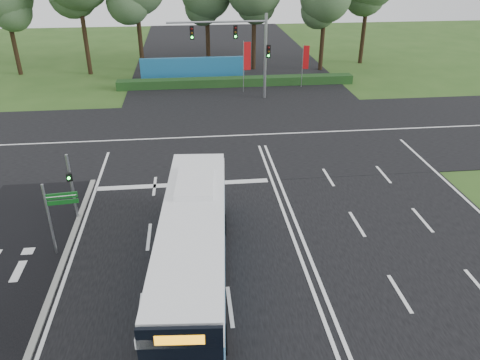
% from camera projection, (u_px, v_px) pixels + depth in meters
% --- Properties ---
extents(ground, '(120.00, 120.00, 0.00)m').
position_uv_depth(ground, '(290.00, 229.00, 22.20)').
color(ground, '#2C4F1A').
rests_on(ground, ground).
extents(road_main, '(20.00, 120.00, 0.04)m').
position_uv_depth(road_main, '(290.00, 228.00, 22.19)').
color(road_main, black).
rests_on(road_main, ground).
extents(road_cross, '(120.00, 14.00, 0.05)m').
position_uv_depth(road_cross, '(255.00, 135.00, 32.79)').
color(road_cross, black).
rests_on(road_cross, ground).
extents(kerb_strip, '(0.25, 18.00, 0.12)m').
position_uv_depth(kerb_strip, '(55.00, 284.00, 18.54)').
color(kerb_strip, gray).
rests_on(kerb_strip, ground).
extents(city_bus, '(3.31, 11.75, 3.33)m').
position_uv_depth(city_bus, '(194.00, 246.00, 18.08)').
color(city_bus, '#528FBE').
rests_on(city_bus, ground).
extents(pedestrian_signal, '(0.31, 0.42, 3.42)m').
position_uv_depth(pedestrian_signal, '(72.00, 185.00, 22.17)').
color(pedestrian_signal, gray).
rests_on(pedestrian_signal, ground).
extents(street_sign, '(1.34, 0.21, 3.43)m').
position_uv_depth(street_sign, '(56.00, 210.00, 19.49)').
color(street_sign, gray).
rests_on(street_sign, ground).
extents(banner_flag_mid, '(0.67, 0.11, 4.52)m').
position_uv_depth(banner_flag_mid, '(246.00, 59.00, 40.72)').
color(banner_flag_mid, gray).
rests_on(banner_flag_mid, ground).
extents(banner_flag_right, '(0.57, 0.16, 3.90)m').
position_uv_depth(banner_flag_right, '(305.00, 60.00, 42.25)').
color(banner_flag_right, gray).
rests_on(banner_flag_right, ground).
extents(traffic_light_gantry, '(8.41, 0.28, 7.00)m').
position_uv_depth(traffic_light_gantry, '(244.00, 44.00, 38.20)').
color(traffic_light_gantry, gray).
rests_on(traffic_light_gantry, ground).
extents(hedge, '(22.00, 1.20, 0.80)m').
position_uv_depth(hedge, '(237.00, 82.00, 43.67)').
color(hedge, '#153915').
rests_on(hedge, ground).
extents(blue_hoarding, '(10.00, 0.30, 2.20)m').
position_uv_depth(blue_hoarding, '(193.00, 69.00, 45.17)').
color(blue_hoarding, '#1A5F91').
rests_on(blue_hoarding, ground).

